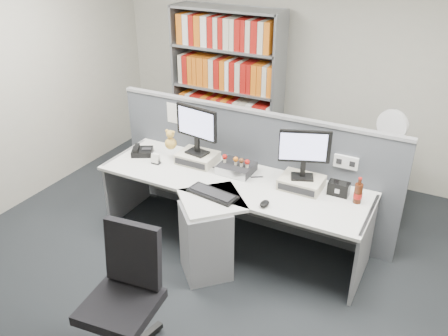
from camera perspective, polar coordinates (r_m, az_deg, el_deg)
The scene contains 21 objects.
ground at distance 4.25m, azimuth -4.21°, elevation -14.73°, with size 5.50×5.50×0.00m, color #24272A.
room_shell at distance 3.33m, azimuth -5.26°, elevation 8.74°, with size 5.04×5.54×2.72m.
partition at distance 4.79m, azimuth 3.38°, elevation 0.05°, with size 3.00×0.08×1.27m.
desk at distance 4.38m, azimuth -0.34°, elevation -5.68°, with size 2.60×1.20×0.72m.
monitor_riser_left at distance 4.72m, azimuth -3.27°, elevation 1.25°, with size 0.38×0.31×0.10m.
monitor_riser_right at distance 4.32m, azimuth 9.41°, elevation -1.77°, with size 0.38×0.31×0.10m.
monitor_left at distance 4.58m, azimuth -3.36°, elevation 5.08°, with size 0.48×0.18×0.49m.
monitor_right at distance 4.17m, azimuth 9.75°, elevation 2.15°, with size 0.43×0.21×0.46m.
desktop_pc at distance 4.53m, azimuth 1.52°, elevation -0.01°, with size 0.32×0.29×0.09m.
figurines at distance 4.47m, azimuth 1.61°, elevation 0.93°, with size 0.29×0.05×0.09m.
keyboard at distance 4.16m, azimuth -1.41°, elevation -3.14°, with size 0.49×0.24×0.03m.
mouse at distance 4.02m, azimuth 4.96°, elevation -4.35°, with size 0.07×0.12×0.04m, color black.
desk_phone at distance 4.96m, azimuth -9.97°, elevation 2.01°, with size 0.28×0.27×0.09m.
desk_calendar at distance 4.74m, azimuth -8.30°, elevation 1.06°, with size 0.09×0.07×0.11m.
plush_toy at distance 4.77m, azimuth -6.52°, elevation 3.29°, with size 0.12×0.12×0.21m.
speaker at distance 4.27m, azimuth 13.78°, elevation -2.44°, with size 0.19×0.10×0.12m, color black.
cola_bottle at distance 4.18m, azimuth 16.00°, elevation -2.98°, with size 0.07×0.07×0.24m.
shelving_unit at distance 6.02m, azimuth 0.34°, elevation 9.35°, with size 1.41×0.40×2.00m.
filing_cabinet at distance 5.29m, azimuth 18.60°, elevation -2.29°, with size 0.45×0.61×0.70m.
desk_fan at distance 5.01m, azimuth 19.76°, elevation 4.55°, with size 0.32×0.19×0.54m.
office_chair at distance 3.49m, azimuth -11.86°, elevation -14.69°, with size 0.67×0.68×1.02m.
Camera 1 is at (1.72, -2.64, 2.86)m, focal length 37.56 mm.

